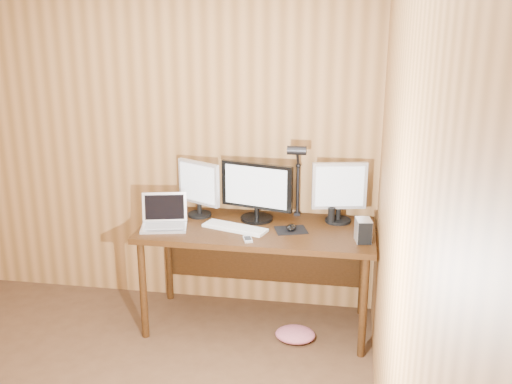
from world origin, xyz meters
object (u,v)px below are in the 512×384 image
(mouse, at_px, (291,227))
(desk_lamp, at_px, (297,170))
(phone, at_px, (248,239))
(monitor_right, at_px, (339,190))
(keyboard, at_px, (235,228))
(hard_drive, at_px, (363,230))
(laptop, at_px, (164,219))
(monitor_center, at_px, (257,191))
(speaker, at_px, (331,216))
(desk, at_px, (259,240))
(monitor_left, at_px, (199,187))

(mouse, distance_m, desk_lamp, 0.42)
(mouse, relative_size, phone, 0.92)
(monitor_right, bearing_deg, keyboard, -170.91)
(mouse, distance_m, hard_drive, 0.50)
(mouse, height_order, phone, mouse)
(laptop, distance_m, hard_drive, 1.35)
(monitor_center, distance_m, phone, 0.44)
(monitor_right, relative_size, speaker, 3.64)
(monitor_center, relative_size, speaker, 4.41)
(laptop, bearing_deg, desk, 0.43)
(monitor_center, bearing_deg, hard_drive, -7.11)
(laptop, relative_size, speaker, 2.98)
(desk, distance_m, keyboard, 0.24)
(laptop, bearing_deg, keyboard, -10.49)
(monitor_right, distance_m, desk_lamp, 0.33)
(monitor_center, relative_size, phone, 4.47)
(desk, height_order, phone, phone)
(laptop, xyz_separation_m, desk_lamp, (0.88, 0.31, 0.30))
(monitor_right, xyz_separation_m, laptop, (-1.18, -0.28, -0.18))
(mouse, relative_size, desk_lamp, 0.18)
(monitor_right, bearing_deg, desk_lamp, 161.84)
(monitor_center, bearing_deg, keyboard, -104.94)
(monitor_center, relative_size, laptop, 1.48)
(monitor_left, xyz_separation_m, phone, (0.43, -0.41, -0.21))
(monitor_right, relative_size, mouse, 4.02)
(laptop, distance_m, speaker, 1.16)
(mouse, relative_size, hard_drive, 0.71)
(laptop, relative_size, hard_drive, 2.34)
(monitor_center, relative_size, mouse, 4.87)
(laptop, xyz_separation_m, keyboard, (0.49, 0.02, -0.04))
(desk, height_order, desk_lamp, desk_lamp)
(monitor_right, bearing_deg, laptop, -178.22)
(monitor_right, height_order, desk_lamp, desk_lamp)
(monitor_center, xyz_separation_m, keyboard, (-0.12, -0.21, -0.20))
(phone, height_order, speaker, speaker)
(laptop, distance_m, mouse, 0.88)
(desk, xyz_separation_m, keyboard, (-0.14, -0.13, 0.13))
(desk, height_order, hard_drive, hard_drive)
(monitor_center, height_order, desk_lamp, desk_lamp)
(laptop, height_order, desk_lamp, desk_lamp)
(desk_lamp, bearing_deg, hard_drive, -31.24)
(mouse, bearing_deg, monitor_left, 151.29)
(monitor_left, height_order, desk_lamp, desk_lamp)
(keyboard, xyz_separation_m, desk_lamp, (0.39, 0.29, 0.35))
(desk, xyz_separation_m, phone, (-0.02, -0.31, 0.13))
(laptop, bearing_deg, monitor_center, 7.67)
(keyboard, height_order, speaker, speaker)
(monitor_center, distance_m, monitor_left, 0.42)
(phone, bearing_deg, desk_lamp, 42.02)
(monitor_center, xyz_separation_m, desk_lamp, (0.27, 0.09, 0.14))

